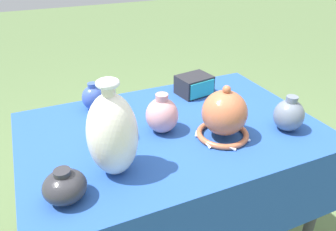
% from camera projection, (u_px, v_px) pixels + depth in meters
% --- Properties ---
extents(display_table, '(1.18, 0.79, 0.76)m').
position_uv_depth(display_table, '(173.00, 147.00, 1.34)').
color(display_table, '#38383D').
rests_on(display_table, ground_plane).
extents(vase_tall_bulbous, '(0.16, 0.16, 0.32)m').
position_uv_depth(vase_tall_bulbous, '(112.00, 134.00, 1.01)').
color(vase_tall_bulbous, white).
rests_on(vase_tall_bulbous, display_table).
extents(vase_dome_bell, '(0.21, 0.22, 0.21)m').
position_uv_depth(vase_dome_bell, '(224.00, 116.00, 1.22)').
color(vase_dome_bell, '#BC6642').
rests_on(vase_dome_bell, display_table).
extents(mosaic_tile_box, '(0.17, 0.15, 0.09)m').
position_uv_depth(mosaic_tile_box, '(194.00, 85.00, 1.58)').
color(mosaic_tile_box, '#232328').
rests_on(mosaic_tile_box, display_table).
extents(cup_wide_ochre, '(0.12, 0.12, 0.09)m').
position_uv_depth(cup_wide_ochre, '(110.00, 128.00, 1.22)').
color(cup_wide_ochre, gold).
rests_on(cup_wide_ochre, display_table).
extents(jar_round_cobalt, '(0.10, 0.10, 0.12)m').
position_uv_depth(jar_round_cobalt, '(93.00, 97.00, 1.44)').
color(jar_round_cobalt, '#3851A8').
rests_on(jar_round_cobalt, display_table).
extents(jar_round_slate, '(0.12, 0.12, 0.15)m').
position_uv_depth(jar_round_slate, '(289.00, 115.00, 1.28)').
color(jar_round_slate, slate).
rests_on(jar_round_slate, display_table).
extents(jar_round_rose, '(0.13, 0.13, 0.16)m').
position_uv_depth(jar_round_rose, '(162.00, 115.00, 1.27)').
color(jar_round_rose, '#D19399').
rests_on(jar_round_rose, display_table).
extents(jar_round_charcoal, '(0.13, 0.13, 0.11)m').
position_uv_depth(jar_round_charcoal, '(65.00, 186.00, 0.94)').
color(jar_round_charcoal, '#2D2D33').
rests_on(jar_round_charcoal, display_table).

